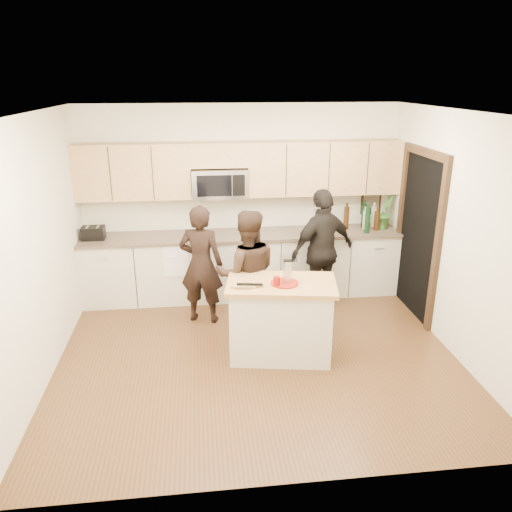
{
  "coord_description": "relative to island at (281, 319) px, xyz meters",
  "views": [
    {
      "loc": [
        -0.61,
        -5.04,
        3.02
      ],
      "look_at": [
        0.03,
        0.35,
        1.08
      ],
      "focal_mm": 35.0,
      "sensor_mm": 36.0,
      "label": 1
    }
  ],
  "objects": [
    {
      "name": "floor",
      "position": [
        -0.26,
        0.05,
        -0.45
      ],
      "size": [
        4.5,
        4.5,
        0.0
      ],
      "primitive_type": "plane",
      "color": "brown",
      "rests_on": "ground"
    },
    {
      "name": "room_shell",
      "position": [
        -0.26,
        0.05,
        1.28
      ],
      "size": [
        4.52,
        4.02,
        2.71
      ],
      "color": "silver",
      "rests_on": "ground"
    },
    {
      "name": "back_cabinetry",
      "position": [
        -0.26,
        1.74,
        0.02
      ],
      "size": [
        4.5,
        0.66,
        0.94
      ],
      "color": "beige",
      "rests_on": "ground"
    },
    {
      "name": "upper_cabinetry",
      "position": [
        -0.23,
        1.88,
        1.39
      ],
      "size": [
        4.5,
        0.33,
        0.75
      ],
      "color": "tan",
      "rests_on": "ground"
    },
    {
      "name": "microwave",
      "position": [
        -0.57,
        1.85,
        1.2
      ],
      "size": [
        0.76,
        0.41,
        0.4
      ],
      "color": "silver",
      "rests_on": "ground"
    },
    {
      "name": "doorway",
      "position": [
        1.97,
        0.95,
        0.7
      ],
      "size": [
        0.06,
        1.25,
        2.2
      ],
      "color": "black",
      "rests_on": "ground"
    },
    {
      "name": "framed_picture",
      "position": [
        1.69,
        2.03,
        0.83
      ],
      "size": [
        0.3,
        0.03,
        0.38
      ],
      "color": "black",
      "rests_on": "ground"
    },
    {
      "name": "dish_towel",
      "position": [
        -1.21,
        1.55,
        0.35
      ],
      "size": [
        0.34,
        0.6,
        0.48
      ],
      "color": "white",
      "rests_on": "ground"
    },
    {
      "name": "island",
      "position": [
        0.0,
        0.0,
        0.0
      ],
      "size": [
        1.3,
        0.89,
        0.9
      ],
      "rotation": [
        0.0,
        0.0,
        -0.17
      ],
      "color": "beige",
      "rests_on": "ground"
    },
    {
      "name": "red_plate",
      "position": [
        0.03,
        -0.05,
        0.45
      ],
      "size": [
        0.31,
        0.31,
        0.02
      ],
      "primitive_type": "cylinder",
      "color": "maroon",
      "rests_on": "island"
    },
    {
      "name": "box_grater",
      "position": [
        0.06,
        -0.03,
        0.59
      ],
      "size": [
        0.09,
        0.06,
        0.26
      ],
      "color": "silver",
      "rests_on": "red_plate"
    },
    {
      "name": "drink_glass",
      "position": [
        -0.07,
        -0.1,
        0.5
      ],
      "size": [
        0.07,
        0.07,
        0.11
      ],
      "primitive_type": "cylinder",
      "color": "maroon",
      "rests_on": "island"
    },
    {
      "name": "cutting_board",
      "position": [
        -0.42,
        -0.03,
        0.46
      ],
      "size": [
        0.3,
        0.25,
        0.02
      ],
      "primitive_type": "cube",
      "rotation": [
        0.0,
        0.0,
        -0.17
      ],
      "color": "tan",
      "rests_on": "island"
    },
    {
      "name": "tongs",
      "position": [
        -0.36,
        -0.09,
        0.48
      ],
      "size": [
        0.28,
        0.08,
        0.02
      ],
      "primitive_type": "cube",
      "rotation": [
        0.0,
        0.0,
        -0.17
      ],
      "color": "black",
      "rests_on": "cutting_board"
    },
    {
      "name": "knife",
      "position": [
        -0.45,
        -0.15,
        0.47
      ],
      "size": [
        0.19,
        0.05,
        0.01
      ],
      "primitive_type": "cube",
      "rotation": [
        0.0,
        0.0,
        -0.17
      ],
      "color": "silver",
      "rests_on": "cutting_board"
    },
    {
      "name": "toaster",
      "position": [
        -2.31,
        1.72,
        0.57
      ],
      "size": [
        0.3,
        0.21,
        0.18
      ],
      "color": "black",
      "rests_on": "back_cabinetry"
    },
    {
      "name": "bottle_cluster",
      "position": [
        1.52,
        1.75,
        0.68
      ],
      "size": [
        0.52,
        0.39,
        0.43
      ],
      "color": "#371F0A",
      "rests_on": "back_cabinetry"
    },
    {
      "name": "orchid",
      "position": [
        1.8,
        1.77,
        0.73
      ],
      "size": [
        0.34,
        0.34,
        0.49
      ],
      "primitive_type": "imported",
      "rotation": [
        0.0,
        0.0,
        0.86
      ],
      "color": "#3E7930",
      "rests_on": "back_cabinetry"
    },
    {
      "name": "woman_left",
      "position": [
        -0.87,
        0.99,
        0.32
      ],
      "size": [
        0.65,
        0.52,
        1.56
      ],
      "primitive_type": "imported",
      "rotation": [
        0.0,
        0.0,
        2.85
      ],
      "color": "black",
      "rests_on": "ground"
    },
    {
      "name": "woman_center",
      "position": [
        -0.33,
        0.55,
        0.34
      ],
      "size": [
        0.78,
        0.61,
        1.59
      ],
      "primitive_type": "imported",
      "rotation": [
        0.0,
        0.0,
        3.15
      ],
      "color": "#2F1F17",
      "rests_on": "ground"
    },
    {
      "name": "woman_right",
      "position": [
        0.75,
        1.18,
        0.38
      ],
      "size": [
        1.06,
        0.78,
        1.67
      ],
      "primitive_type": "imported",
      "rotation": [
        0.0,
        0.0,
        3.57
      ],
      "color": "black",
      "rests_on": "ground"
    }
  ]
}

